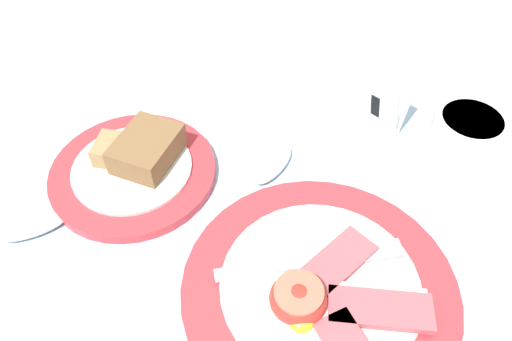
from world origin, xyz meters
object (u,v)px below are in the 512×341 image
bread_plate (135,165)px  teaspoon_near_cup (7,237)px  number_card (381,103)px  teaspoon_by_saucer (285,151)px  breakfast_plate (320,291)px  sugar_cup (465,138)px

bread_plate → teaspoon_near_cup: size_ratio=1.09×
bread_plate → teaspoon_near_cup: bearing=-110.4°
number_card → teaspoon_by_saucer: bearing=-113.8°
bread_plate → breakfast_plate: bearing=-6.5°
breakfast_plate → teaspoon_by_saucer: bearing=129.4°
breakfast_plate → bread_plate: bearing=173.5°
sugar_cup → breakfast_plate: bearing=-102.8°
teaspoon_by_saucer → teaspoon_near_cup: bearing=-34.7°
breakfast_plate → number_card: (-0.05, 0.25, 0.03)m
bread_plate → sugar_cup: 0.38m
sugar_cup → teaspoon_near_cup: bearing=-134.9°
teaspoon_near_cup → bread_plate: bearing=11.8°
bread_plate → teaspoon_near_cup: bread_plate is taller
number_card → teaspoon_near_cup: 0.45m
breakfast_plate → teaspoon_near_cup: bearing=-159.6°
number_card → teaspoon_by_saucer: 0.13m
teaspoon_by_saucer → teaspoon_near_cup: size_ratio=1.11×
breakfast_plate → bread_plate: bread_plate is taller
bread_plate → teaspoon_by_saucer: bearing=42.4°
sugar_cup → teaspoon_near_cup: 0.51m
number_card → bread_plate: bearing=-121.1°
bread_plate → number_card: bearing=47.7°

